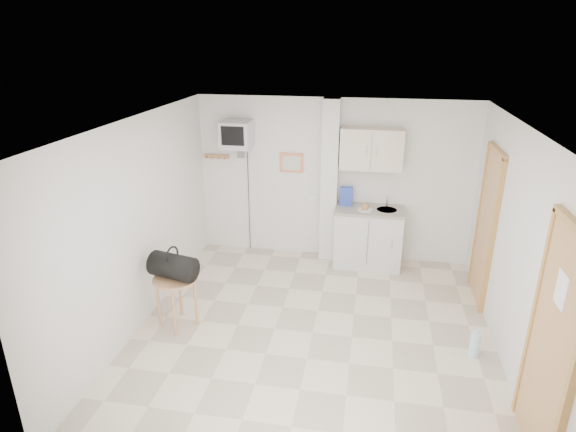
% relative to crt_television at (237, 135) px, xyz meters
% --- Properties ---
extents(ground, '(4.50, 4.50, 0.00)m').
position_rel_crt_television_xyz_m(ground, '(1.45, -2.02, -1.94)').
color(ground, beige).
rests_on(ground, ground).
extents(room_envelope, '(4.24, 4.54, 2.55)m').
position_rel_crt_television_xyz_m(room_envelope, '(1.69, -1.93, -0.40)').
color(room_envelope, white).
rests_on(room_envelope, ground).
extents(kitchenette, '(1.03, 0.58, 2.10)m').
position_rel_crt_television_xyz_m(kitchenette, '(2.02, -0.02, -1.13)').
color(kitchenette, silver).
rests_on(kitchenette, ground).
extents(crt_television, '(0.44, 0.45, 2.15)m').
position_rel_crt_television_xyz_m(crt_television, '(0.00, 0.00, 0.00)').
color(crt_television, slate).
rests_on(crt_television, ground).
extents(round_table, '(0.53, 0.53, 0.65)m').
position_rel_crt_television_xyz_m(round_table, '(-0.20, -2.14, -1.39)').
color(round_table, tan).
rests_on(round_table, ground).
extents(duffel_bag, '(0.61, 0.42, 0.41)m').
position_rel_crt_television_xyz_m(duffel_bag, '(-0.21, -2.14, -1.13)').
color(duffel_bag, black).
rests_on(duffel_bag, round_table).
extents(water_bottle, '(0.11, 0.11, 0.34)m').
position_rel_crt_television_xyz_m(water_bottle, '(3.26, -2.15, -1.78)').
color(water_bottle, '#B9E1F8').
rests_on(water_bottle, ground).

